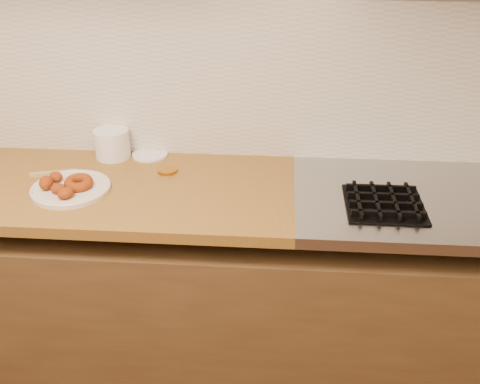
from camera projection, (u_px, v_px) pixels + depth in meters
name	position (u px, v px, depth m)	size (l,w,h in m)	color
wall_back	(164.00, 39.00, 2.07)	(4.00, 0.02, 2.70)	tan
base_cabinet	(164.00, 299.00, 2.25)	(3.60, 0.60, 0.77)	brown
backsplash	(165.00, 80.00, 2.13)	(3.60, 0.02, 0.60)	beige
donut_plate	(71.00, 189.00, 1.97)	(0.28, 0.28, 0.02)	beige
ring_donut	(78.00, 183.00, 1.96)	(0.10, 0.10, 0.03)	#882E0A
fried_dough_chunks	(55.00, 185.00, 1.94)	(0.15, 0.19, 0.05)	#882E0A
plastic_tub	(112.00, 144.00, 2.20)	(0.14, 0.14, 0.11)	silver
tub_lid	(150.00, 155.00, 2.24)	(0.14, 0.14, 0.01)	silver
brass_jar_lid	(167.00, 170.00, 2.11)	(0.08, 0.08, 0.01)	#AD721C
wooden_utensil	(53.00, 173.00, 2.09)	(0.17, 0.02, 0.01)	#A8884C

